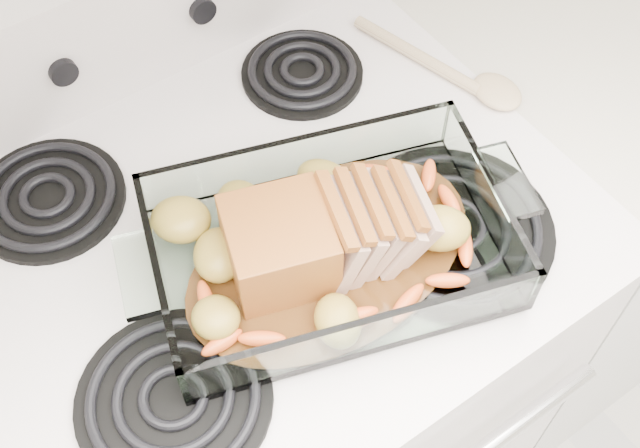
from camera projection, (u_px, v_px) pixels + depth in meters
electric_range at (267, 369)px, 1.36m from camera, size 0.78×0.70×1.12m
counter_right at (550, 195)px, 1.58m from camera, size 0.58×0.68×0.93m
baking_dish at (330, 249)px, 0.92m from camera, size 0.39×0.26×0.08m
pork_roast at (314, 244)px, 0.89m from camera, size 0.23×0.11×0.09m
roast_vegetables at (310, 227)px, 0.93m from camera, size 0.35×0.19×0.04m
wooden_spoon at (461, 75)px, 1.11m from camera, size 0.11×0.26×0.02m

